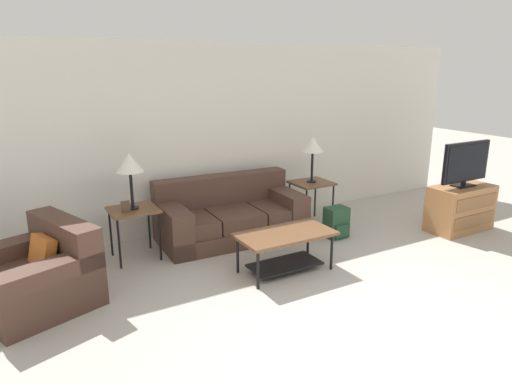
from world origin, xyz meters
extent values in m
plane|color=#B2ADA3|center=(0.00, 0.00, 0.00)|extent=(24.00, 24.00, 0.00)
cube|color=silver|center=(0.00, 3.69, 1.30)|extent=(9.10, 0.06, 2.60)
cube|color=#4C3328|center=(-0.03, 3.06, 0.11)|extent=(1.97, 1.01, 0.22)
cube|color=#4C3328|center=(-0.67, 3.06, 0.32)|extent=(0.66, 0.87, 0.20)
cube|color=#4C3328|center=(-0.03, 3.04, 0.32)|extent=(0.66, 0.87, 0.20)
cube|color=#4C3328|center=(0.62, 3.01, 0.32)|extent=(0.66, 0.87, 0.20)
cube|color=#4C3328|center=(-0.01, 3.40, 0.62)|extent=(1.94, 0.34, 0.40)
cube|color=#4C3328|center=(-0.85, 3.09, 0.29)|extent=(0.32, 0.95, 0.58)
cube|color=#4C3328|center=(0.80, 3.03, 0.29)|extent=(0.32, 0.95, 0.58)
cube|color=#4C3328|center=(-2.52, 2.42, 0.20)|extent=(1.27, 1.33, 0.40)
cube|color=#4C3328|center=(-2.18, 2.53, 0.60)|extent=(0.60, 1.10, 0.40)
cube|color=#4C3328|center=(-2.65, 2.80, 0.28)|extent=(1.00, 0.56, 0.56)
cube|color=#4C3328|center=(-2.39, 2.03, 0.28)|extent=(1.00, 0.56, 0.56)
cube|color=orange|center=(-2.41, 2.46, 0.50)|extent=(0.29, 0.38, 0.36)
cube|color=brown|center=(0.04, 1.84, 0.45)|extent=(1.10, 0.58, 0.04)
cylinder|color=black|center=(-0.45, 1.61, 0.22)|extent=(0.03, 0.03, 0.43)
cylinder|color=black|center=(0.53, 1.61, 0.22)|extent=(0.03, 0.03, 0.43)
cylinder|color=black|center=(-0.45, 2.07, 0.22)|extent=(0.03, 0.03, 0.43)
cylinder|color=black|center=(0.53, 2.07, 0.22)|extent=(0.03, 0.03, 0.43)
cube|color=black|center=(0.04, 1.84, 0.08)|extent=(0.82, 0.41, 0.02)
cube|color=brown|center=(-1.34, 3.05, 0.62)|extent=(0.56, 0.51, 0.03)
cylinder|color=black|center=(-1.58, 2.84, 0.30)|extent=(0.03, 0.03, 0.60)
cylinder|color=black|center=(-1.10, 2.84, 0.30)|extent=(0.03, 0.03, 0.60)
cylinder|color=black|center=(-1.58, 3.27, 0.30)|extent=(0.03, 0.03, 0.60)
cylinder|color=black|center=(-1.10, 3.27, 0.30)|extent=(0.03, 0.03, 0.60)
cube|color=brown|center=(1.29, 3.05, 0.62)|extent=(0.56, 0.51, 0.03)
cylinder|color=black|center=(1.05, 2.84, 0.30)|extent=(0.03, 0.03, 0.60)
cylinder|color=black|center=(1.53, 2.84, 0.30)|extent=(0.03, 0.03, 0.60)
cylinder|color=black|center=(1.05, 3.27, 0.30)|extent=(0.03, 0.03, 0.60)
cylinder|color=black|center=(1.53, 3.27, 0.30)|extent=(0.03, 0.03, 0.60)
cylinder|color=black|center=(-1.34, 3.05, 0.64)|extent=(0.14, 0.14, 0.02)
cylinder|color=black|center=(-1.34, 3.05, 0.87)|extent=(0.04, 0.04, 0.43)
cone|color=white|center=(-1.34, 3.05, 1.19)|extent=(0.32, 0.32, 0.22)
cylinder|color=black|center=(1.29, 3.05, 0.64)|extent=(0.14, 0.14, 0.02)
cylinder|color=black|center=(1.29, 3.05, 0.87)|extent=(0.04, 0.04, 0.43)
cone|color=white|center=(1.29, 3.05, 1.19)|extent=(0.32, 0.32, 0.22)
cube|color=#A87042|center=(2.96, 1.76, 0.32)|extent=(0.95, 0.48, 0.65)
cube|color=brown|center=(2.96, 1.51, 0.47)|extent=(0.83, 0.01, 0.18)
cube|color=brown|center=(2.96, 1.51, 0.21)|extent=(0.83, 0.01, 0.18)
cube|color=black|center=(2.96, 1.76, 0.66)|extent=(0.31, 0.20, 0.02)
cube|color=black|center=(2.96, 1.76, 0.69)|extent=(0.06, 0.04, 0.05)
cube|color=black|center=(2.96, 1.76, 1.00)|extent=(0.89, 0.05, 0.56)
cube|color=black|center=(2.96, 1.73, 1.00)|extent=(0.82, 0.01, 0.49)
cube|color=#23472D|center=(1.25, 2.41, 0.21)|extent=(0.30, 0.22, 0.42)
cube|color=#23472D|center=(1.25, 2.27, 0.13)|extent=(0.23, 0.05, 0.17)
cylinder|color=#23472D|center=(1.16, 2.54, 0.23)|extent=(0.02, 0.02, 0.32)
cylinder|color=#23472D|center=(1.33, 2.54, 0.23)|extent=(0.02, 0.02, 0.32)
cube|color=#4C3828|center=(-1.45, 2.98, 0.70)|extent=(0.10, 0.04, 0.13)
camera|label=1|loc=(-2.63, -2.18, 2.27)|focal=32.00mm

